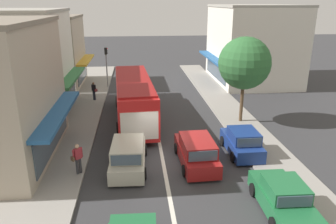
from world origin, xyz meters
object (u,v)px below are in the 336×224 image
Objects in this scene: traffic_light_downstreet at (106,61)px; parked_hatchback_kerb_second at (242,142)px; street_tree_right at (245,63)px; pedestrian_with_handbag_near at (78,157)px; wagon_behind_bus_mid at (196,152)px; pedestrian_browsing_midblock at (94,90)px; city_bus at (134,96)px; wagon_adjacent_lane_trail at (128,155)px; parked_sedan_kerb_front at (283,198)px.

parked_hatchback_kerb_second is at bearing -61.14° from traffic_light_downstreet.
street_tree_right is (1.58, 5.17, 3.72)m from parked_hatchback_kerb_second.
traffic_light_downstreet reaches higher than pedestrian_with_handbag_near.
wagon_behind_bus_mid is 6.31m from pedestrian_with_handbag_near.
city_bus is at bearing -55.70° from pedestrian_browsing_midblock.
wagon_adjacent_lane_trail is at bearing -178.82° from wagon_behind_bus_mid.
city_bus reaches higher than pedestrian_with_handbag_near.
wagon_behind_bus_mid is 0.99× the size of wagon_adjacent_lane_trail.
parked_sedan_kerb_front is (2.87, -4.68, -0.08)m from wagon_behind_bus_mid.
parked_hatchback_kerb_second is (0.04, 5.71, 0.05)m from parked_sedan_kerb_front.
wagon_behind_bus_mid is at bearing -65.83° from city_bus.
pedestrian_browsing_midblock is at bearing -100.51° from traffic_light_downstreet.
city_bus is 6.39m from pedestrian_browsing_midblock.
wagon_behind_bus_mid and wagon_adjacent_lane_trail have the same top height.
parked_sedan_kerb_front is at bearing -62.88° from city_bus.
pedestrian_browsing_midblock is at bearing 118.58° from wagon_behind_bus_mid.
city_bus is 2.58× the size of parked_sedan_kerb_front.
parked_hatchback_kerb_second is at bearing -106.98° from street_tree_right.
pedestrian_browsing_midblock is (-0.68, 13.42, 0.00)m from pedestrian_with_handbag_near.
pedestrian_with_handbag_near is at bearing 156.39° from parked_sedan_kerb_front.
street_tree_right reaches higher than wagon_adjacent_lane_trail.
wagon_behind_bus_mid is 1.08× the size of traffic_light_downstreet.
wagon_behind_bus_mid is 2.79× the size of pedestrian_with_handbag_near.
parked_sedan_kerb_front is at bearing -23.61° from pedestrian_with_handbag_near.
wagon_adjacent_lane_trail is at bearing -170.54° from parked_hatchback_kerb_second.
traffic_light_downstreet reaches higher than parked_hatchback_kerb_second.
parked_sedan_kerb_front is (6.59, -4.60, -0.08)m from wagon_adjacent_lane_trail.
city_bus reaches higher than parked_sedan_kerb_front.
traffic_light_downstreet is 2.58× the size of pedestrian_with_handbag_near.
street_tree_right is (4.49, 6.20, 3.68)m from wagon_behind_bus_mid.
parked_sedan_kerb_front is 1.01× the size of traffic_light_downstreet.
street_tree_right is 13.58m from pedestrian_browsing_midblock.
street_tree_right is at bearing 37.40° from wagon_adjacent_lane_trail.
pedestrian_browsing_midblock reaches higher than parked_sedan_kerb_front.
parked_sedan_kerb_front is 0.68× the size of street_tree_right.
street_tree_right is (10.57, -11.15, 1.57)m from traffic_light_downstreet.
city_bus is 2.40× the size of wagon_adjacent_lane_trail.
pedestrian_with_handbag_near is at bearing -109.49° from city_bus.
pedestrian_browsing_midblock is at bearing 130.08° from parked_hatchback_kerb_second.
traffic_light_downstreet is at bearing 89.43° from pedestrian_with_handbag_near.
wagon_behind_bus_mid is 2.79× the size of pedestrian_browsing_midblock.
pedestrian_with_handbag_near is at bearing -166.49° from wagon_adjacent_lane_trail.
city_bus is at bearing 70.51° from pedestrian_with_handbag_near.
wagon_adjacent_lane_trail is 6.72m from parked_hatchback_kerb_second.
parked_hatchback_kerb_second is at bearing 9.46° from wagon_adjacent_lane_trail.
wagon_behind_bus_mid is at bearing 6.27° from pedestrian_with_handbag_near.
street_tree_right reaches higher than pedestrian_browsing_midblock.
traffic_light_downstreet is at bearing 133.48° from street_tree_right.
wagon_adjacent_lane_trail is 8.03m from parked_sedan_kerb_front.
parked_sedan_kerb_front is 2.61× the size of pedestrian_with_handbag_near.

